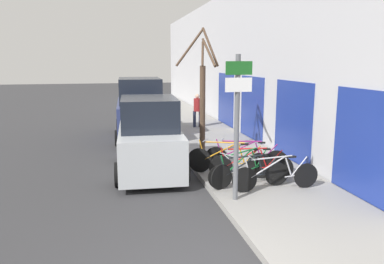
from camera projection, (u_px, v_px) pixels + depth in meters
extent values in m
plane|color=#333335|center=(143.00, 137.00, 16.28)|extent=(80.00, 80.00, 0.00)
cube|color=gray|center=(189.00, 123.00, 19.50)|extent=(3.20, 32.00, 0.15)
cube|color=#BCBCC1|center=(222.00, 61.00, 19.27)|extent=(0.20, 32.00, 6.50)
cube|color=navy|center=(366.00, 146.00, 8.38)|extent=(0.03, 2.38, 2.50)
cube|color=navy|center=(292.00, 121.00, 11.75)|extent=(0.03, 2.38, 2.50)
cube|color=navy|center=(252.00, 108.00, 15.12)|extent=(0.03, 2.38, 2.50)
cube|color=navy|center=(226.00, 99.00, 18.49)|extent=(0.03, 2.38, 2.50)
cylinder|color=#595B60|center=(237.00, 129.00, 8.27)|extent=(0.11, 0.11, 3.26)
cube|color=#19591E|center=(239.00, 68.00, 7.95)|extent=(0.60, 0.02, 0.29)
cube|color=white|center=(239.00, 85.00, 8.02)|extent=(0.60, 0.02, 0.30)
cylinder|color=black|center=(245.00, 180.00, 8.96)|extent=(0.63, 0.04, 0.63)
cylinder|color=black|center=(306.00, 176.00, 9.29)|extent=(0.63, 0.04, 0.63)
cylinder|color=#B7B7BC|center=(268.00, 167.00, 9.03)|extent=(0.90, 0.04, 0.52)
cylinder|color=#B7B7BC|center=(272.00, 158.00, 9.01)|extent=(1.05, 0.04, 0.08)
cylinder|color=#B7B7BC|center=(288.00, 166.00, 9.14)|extent=(0.19, 0.04, 0.45)
cylinder|color=#B7B7BC|center=(295.00, 175.00, 9.23)|extent=(0.56, 0.03, 0.08)
cylinder|color=#B7B7BC|center=(299.00, 167.00, 9.20)|extent=(0.42, 0.03, 0.50)
cylinder|color=#B7B7BC|center=(248.00, 169.00, 8.93)|extent=(0.19, 0.03, 0.54)
cube|color=black|center=(292.00, 157.00, 9.11)|extent=(0.20, 0.08, 0.04)
cylinder|color=#99999E|center=(252.00, 158.00, 8.89)|extent=(0.03, 0.44, 0.02)
cylinder|color=black|center=(220.00, 177.00, 9.19)|extent=(0.61, 0.05, 0.61)
cylinder|color=black|center=(277.00, 174.00, 9.45)|extent=(0.61, 0.05, 0.61)
cylinder|color=black|center=(242.00, 165.00, 9.23)|extent=(0.83, 0.06, 0.50)
cylinder|color=black|center=(245.00, 157.00, 9.20)|extent=(0.96, 0.07, 0.08)
cylinder|color=black|center=(260.00, 165.00, 9.32)|extent=(0.18, 0.04, 0.44)
cylinder|color=black|center=(267.00, 174.00, 9.40)|extent=(0.52, 0.04, 0.07)
cylinder|color=black|center=(270.00, 165.00, 9.37)|extent=(0.39, 0.04, 0.49)
cylinder|color=black|center=(223.00, 167.00, 9.15)|extent=(0.18, 0.04, 0.53)
cube|color=black|center=(263.00, 156.00, 9.29)|extent=(0.20, 0.09, 0.04)
cylinder|color=#99999E|center=(226.00, 157.00, 9.11)|extent=(0.04, 0.44, 0.02)
cylinder|color=black|center=(221.00, 177.00, 9.16)|extent=(0.58, 0.32, 0.64)
cylinder|color=black|center=(267.00, 165.00, 10.23)|extent=(0.58, 0.32, 0.64)
cylinder|color=#197233|center=(239.00, 161.00, 9.51)|extent=(0.87, 0.47, 0.52)
cylinder|color=#197233|center=(242.00, 152.00, 9.52)|extent=(1.01, 0.54, 0.08)
cylinder|color=#197233|center=(254.00, 158.00, 9.86)|extent=(0.20, 0.12, 0.46)
cylinder|color=#197233|center=(259.00, 166.00, 10.04)|extent=(0.55, 0.30, 0.08)
cylinder|color=#197233|center=(262.00, 157.00, 10.05)|extent=(0.42, 0.23, 0.51)
cylinder|color=#197233|center=(224.00, 166.00, 9.17)|extent=(0.20, 0.12, 0.55)
cube|color=black|center=(257.00, 149.00, 9.87)|extent=(0.21, 0.16, 0.04)
cylinder|color=#99999E|center=(226.00, 155.00, 9.17)|extent=(0.22, 0.40, 0.02)
cylinder|color=black|center=(221.00, 167.00, 10.02)|extent=(0.62, 0.20, 0.64)
cylinder|color=black|center=(281.00, 168.00, 9.93)|extent=(0.62, 0.20, 0.64)
cylinder|color=red|center=(244.00, 157.00, 9.93)|extent=(0.88, 0.28, 0.52)
cylinder|color=red|center=(247.00, 149.00, 9.88)|extent=(1.02, 0.32, 0.08)
cylinder|color=red|center=(263.00, 158.00, 9.90)|extent=(0.20, 0.09, 0.46)
cylinder|color=red|center=(271.00, 167.00, 9.94)|extent=(0.55, 0.18, 0.08)
cylinder|color=red|center=(274.00, 159.00, 9.89)|extent=(0.42, 0.14, 0.51)
cylinder|color=red|center=(224.00, 157.00, 9.96)|extent=(0.19, 0.08, 0.55)
cube|color=black|center=(267.00, 149.00, 9.85)|extent=(0.21, 0.13, 0.04)
cylinder|color=#99999E|center=(227.00, 148.00, 9.90)|extent=(0.14, 0.43, 0.02)
cylinder|color=black|center=(199.00, 160.00, 10.59)|extent=(0.61, 0.39, 0.70)
cylinder|color=black|center=(260.00, 166.00, 10.04)|extent=(0.61, 0.39, 0.70)
cylinder|color=orange|center=(221.00, 151.00, 10.32)|extent=(0.84, 0.53, 0.57)
cylinder|color=orange|center=(225.00, 142.00, 10.25)|extent=(0.97, 0.61, 0.09)
cylinder|color=orange|center=(241.00, 153.00, 10.15)|extent=(0.19, 0.14, 0.50)
cylinder|color=orange|center=(249.00, 164.00, 10.13)|extent=(0.53, 0.34, 0.08)
cylinder|color=orange|center=(252.00, 155.00, 10.06)|extent=(0.40, 0.26, 0.56)
cylinder|color=orange|center=(202.00, 150.00, 10.50)|extent=(0.19, 0.13, 0.60)
cube|color=black|center=(245.00, 144.00, 10.07)|extent=(0.21, 0.17, 0.04)
cylinder|color=#99999E|center=(205.00, 140.00, 10.42)|extent=(0.25, 0.39, 0.02)
cylinder|color=black|center=(216.00, 158.00, 10.91)|extent=(0.61, 0.33, 0.66)
cylinder|color=black|center=(277.00, 162.00, 10.47)|extent=(0.61, 0.33, 0.66)
cylinder|color=#8C1E72|center=(239.00, 149.00, 10.69)|extent=(0.88, 0.47, 0.55)
cylinder|color=#8C1E72|center=(242.00, 141.00, 10.62)|extent=(1.01, 0.55, 0.09)
cylinder|color=#8C1E72|center=(258.00, 151.00, 10.55)|extent=(0.20, 0.13, 0.48)
cylinder|color=#8C1E72|center=(266.00, 160.00, 10.54)|extent=(0.55, 0.30, 0.08)
cylinder|color=#8C1E72|center=(269.00, 153.00, 10.48)|extent=(0.42, 0.23, 0.53)
cylinder|color=#8C1E72|center=(219.00, 149.00, 10.83)|extent=(0.20, 0.12, 0.57)
cube|color=black|center=(262.00, 143.00, 10.48)|extent=(0.21, 0.16, 0.04)
cylinder|color=#99999E|center=(222.00, 139.00, 10.76)|extent=(0.22, 0.40, 0.02)
cube|color=#B2B7BC|center=(149.00, 146.00, 11.12)|extent=(1.95, 4.26, 1.16)
cube|color=black|center=(149.00, 113.00, 10.77)|extent=(1.67, 2.25, 0.89)
cylinder|color=black|center=(121.00, 151.00, 12.32)|extent=(0.25, 0.67, 0.66)
cylinder|color=black|center=(174.00, 149.00, 12.59)|extent=(0.25, 0.67, 0.66)
cylinder|color=black|center=(119.00, 175.00, 9.81)|extent=(0.25, 0.67, 0.66)
cylinder|color=black|center=(184.00, 172.00, 10.09)|extent=(0.25, 0.67, 0.66)
cube|color=navy|center=(140.00, 118.00, 15.99)|extent=(2.05, 4.73, 1.38)
cube|color=black|center=(140.00, 90.00, 15.58)|extent=(1.78, 2.49, 1.01)
cylinder|color=black|center=(119.00, 126.00, 17.33)|extent=(0.24, 0.63, 0.62)
cylinder|color=black|center=(159.00, 124.00, 17.65)|extent=(0.24, 0.63, 0.62)
cylinder|color=black|center=(118.00, 138.00, 14.53)|extent=(0.24, 0.63, 0.62)
cylinder|color=black|center=(166.00, 136.00, 14.85)|extent=(0.24, 0.63, 0.62)
cylinder|color=#1E2338|center=(200.00, 119.00, 17.81)|extent=(0.14, 0.14, 0.76)
cylinder|color=#1E2338|center=(195.00, 119.00, 17.80)|extent=(0.14, 0.14, 0.76)
cylinder|color=maroon|center=(197.00, 105.00, 17.68)|extent=(0.35, 0.35, 0.60)
sphere|color=tan|center=(197.00, 96.00, 17.60)|extent=(0.21, 0.21, 0.21)
cylinder|color=#4C3828|center=(202.00, 112.00, 12.26)|extent=(0.19, 0.19, 2.96)
cylinder|color=#4C3828|center=(203.00, 54.00, 11.68)|extent=(0.21, 0.52, 0.79)
cylinder|color=#4C3828|center=(190.00, 48.00, 11.74)|extent=(0.94, 0.16, 1.18)
cylinder|color=#4C3828|center=(210.00, 47.00, 11.56)|extent=(0.39, 0.79, 1.21)
cylinder|color=#4C3828|center=(209.00, 52.00, 11.25)|extent=(0.11, 1.40, 0.89)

